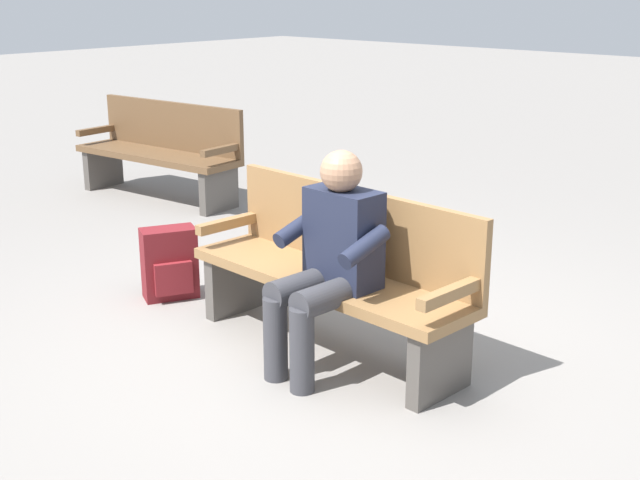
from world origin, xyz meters
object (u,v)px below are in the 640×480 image
object	(u,v)px
bench_near	(336,270)
bench_far	(162,150)
person_seated	(329,257)
backpack	(170,264)

from	to	relation	value
bench_near	bench_far	xyz separation A→B (m)	(3.51, -1.51, 0.00)
person_seated	bench_far	bearing A→B (deg)	-22.12
person_seated	backpack	world-z (taller)	person_seated
bench_near	person_seated	world-z (taller)	person_seated
bench_far	backpack	bearing A→B (deg)	137.92
bench_near	backpack	bearing A→B (deg)	9.78
bench_near	backpack	distance (m)	1.34
bench_near	backpack	size ratio (longest dim) A/B	3.88
backpack	bench_far	distance (m)	2.76
bench_near	bench_far	distance (m)	3.82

